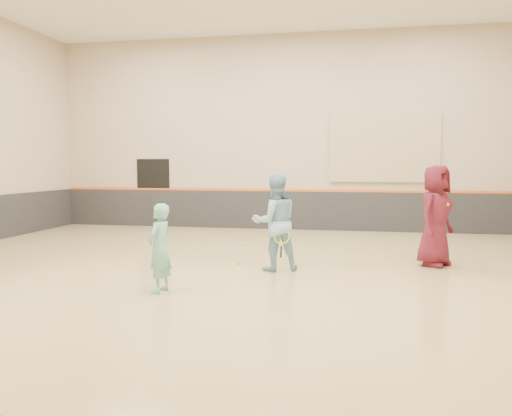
% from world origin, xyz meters
% --- Properties ---
extents(room, '(15.04, 12.04, 6.22)m').
position_xyz_m(room, '(0.00, 0.00, 0.81)').
color(room, tan).
rests_on(room, ground).
extents(wainscot_back, '(14.90, 0.04, 1.20)m').
position_xyz_m(wainscot_back, '(0.00, 5.97, 0.60)').
color(wainscot_back, '#232326').
rests_on(wainscot_back, floor).
extents(accent_stripe, '(14.90, 0.03, 0.06)m').
position_xyz_m(accent_stripe, '(0.00, 5.96, 1.22)').
color(accent_stripe, '#D85914').
rests_on(accent_stripe, wall_back).
extents(acoustic_panel, '(3.20, 0.08, 2.00)m').
position_xyz_m(acoustic_panel, '(2.80, 5.95, 2.50)').
color(acoustic_panel, tan).
rests_on(acoustic_panel, wall_back).
extents(doorway, '(1.10, 0.05, 2.20)m').
position_xyz_m(doorway, '(-4.50, 5.98, 1.10)').
color(doorway, black).
rests_on(doorway, floor).
extents(girl, '(0.40, 0.56, 1.42)m').
position_xyz_m(girl, '(-1.11, -2.07, 0.71)').
color(girl, '#6EBFAE').
rests_on(girl, floor).
extents(instructor, '(1.10, 1.00, 1.84)m').
position_xyz_m(instructor, '(0.43, -0.06, 0.92)').
color(instructor, '#8ABAD6').
rests_on(instructor, floor).
extents(young_man, '(1.08, 1.18, 2.02)m').
position_xyz_m(young_man, '(3.51, 0.96, 1.01)').
color(young_man, '#591523').
rests_on(young_man, floor).
extents(held_racket, '(0.35, 0.35, 0.60)m').
position_xyz_m(held_racket, '(0.60, -0.32, 0.69)').
color(held_racket, '#B9E432').
rests_on(held_racket, instructor).
extents(spare_racket, '(0.62, 0.62, 0.12)m').
position_xyz_m(spare_racket, '(-0.04, 3.65, 0.06)').
color(spare_racket, gold).
rests_on(spare_racket, floor).
extents(ball_under_racket, '(0.07, 0.07, 0.07)m').
position_xyz_m(ball_under_racket, '(-0.36, 0.31, 0.03)').
color(ball_under_racket, yellow).
rests_on(ball_under_racket, floor).
extents(ball_in_hand, '(0.07, 0.07, 0.07)m').
position_xyz_m(ball_in_hand, '(3.69, 0.74, 1.25)').
color(ball_in_hand, yellow).
rests_on(ball_in_hand, young_man).
extents(ball_beside_spare, '(0.07, 0.07, 0.07)m').
position_xyz_m(ball_beside_spare, '(-0.70, 2.64, 0.03)').
color(ball_beside_spare, '#DAED37').
rests_on(ball_beside_spare, floor).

